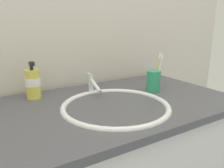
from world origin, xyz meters
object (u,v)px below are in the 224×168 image
object	(u,v)px
toothbrush_cup	(153,81)
toothbrush_yellow	(158,69)
faucet	(93,84)
soap_dispenser	(33,83)
toothbrush_white	(159,70)

from	to	relation	value
toothbrush_cup	toothbrush_yellow	world-z (taller)	toothbrush_yellow
faucet	soap_dispenser	size ratio (longest dim) A/B	0.82
toothbrush_yellow	soap_dispenser	distance (m)	0.62
faucet	toothbrush_cup	xyz separation A→B (m)	(0.28, -0.13, 0.01)
toothbrush_yellow	toothbrush_white	xyz separation A→B (m)	(-0.00, -0.01, -0.00)
toothbrush_yellow	faucet	bearing A→B (deg)	159.25
soap_dispenser	toothbrush_white	bearing A→B (deg)	-19.02
toothbrush_white	soap_dispenser	xyz separation A→B (m)	(-0.59, 0.20, -0.04)
faucet	soap_dispenser	distance (m)	0.28
toothbrush_cup	toothbrush_yellow	bearing A→B (deg)	13.61
toothbrush_cup	toothbrush_white	world-z (taller)	toothbrush_white
toothbrush_white	toothbrush_cup	bearing A→B (deg)	174.13
toothbrush_cup	toothbrush_yellow	xyz separation A→B (m)	(0.04, 0.01, 0.06)
toothbrush_white	soap_dispenser	size ratio (longest dim) A/B	1.04
toothbrush_cup	soap_dispenser	bearing A→B (deg)	160.23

